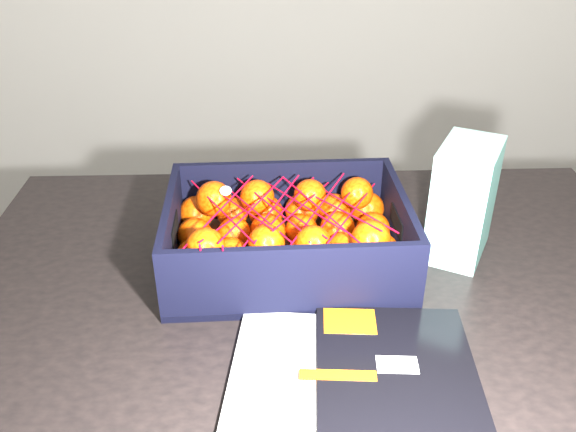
{
  "coord_description": "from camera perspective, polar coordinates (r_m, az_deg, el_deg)",
  "views": [
    {
      "loc": [
        0.09,
        -0.5,
        1.35
      ],
      "look_at": [
        0.14,
        0.33,
        0.86
      ],
      "focal_mm": 37.98,
      "sensor_mm": 36.0,
      "label": 1
    }
  ],
  "objects": [
    {
      "name": "mesh_net",
      "position": [
        0.98,
        -0.45,
        0.46
      ],
      "size": [
        0.33,
        0.26,
        0.09
      ],
      "color": "red",
      "rests_on": "clementine_heap"
    },
    {
      "name": "room_shell",
      "position": [
        0.52,
        -14.48,
        18.8
      ],
      "size": [
        3.54,
        3.54,
        2.5
      ],
      "color": "beige",
      "rests_on": "ground"
    },
    {
      "name": "produce_crate",
      "position": [
        1.02,
        -0.1,
        -2.6
      ],
      "size": [
        0.39,
        0.29,
        0.12
      ],
      "color": "olive",
      "rests_on": "table"
    },
    {
      "name": "magazine_stack",
      "position": [
        0.82,
        6.04,
        -15.27
      ],
      "size": [
        0.36,
        0.33,
        0.02
      ],
      "color": "silver",
      "rests_on": "table"
    },
    {
      "name": "retail_carton",
      "position": [
        1.07,
        16.09,
        1.4
      ],
      "size": [
        0.14,
        0.16,
        0.2
      ],
      "primitive_type": "cube",
      "rotation": [
        0.0,
        0.0,
        -0.52
      ],
      "color": "white",
      "rests_on": "table"
    },
    {
      "name": "clementine_heap",
      "position": [
        1.02,
        -0.01,
        -1.87
      ],
      "size": [
        0.37,
        0.28,
        0.11
      ],
      "color": "#DE3F04",
      "rests_on": "produce_crate"
    },
    {
      "name": "table",
      "position": [
        1.07,
        2.74,
        -10.23
      ],
      "size": [
        1.22,
        0.83,
        0.75
      ],
      "color": "black",
      "rests_on": "ground"
    }
  ]
}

